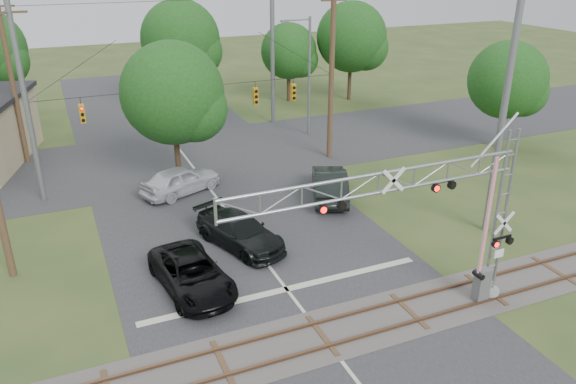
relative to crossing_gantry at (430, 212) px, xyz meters
name	(u,v)px	position (x,y,z in m)	size (l,w,h in m)	color
ground	(347,369)	(-4.22, -1.64, -4.68)	(160.00, 160.00, 0.00)	#2C421E
road_main	(252,244)	(-4.22, 8.36, -4.67)	(14.00, 90.00, 0.02)	#272729
road_cross	(185,157)	(-4.22, 22.36, -4.67)	(90.00, 12.00, 0.02)	#272729
railroad_track	(322,335)	(-4.22, 0.36, -4.65)	(90.00, 3.20, 0.17)	#504945
crossing_gantry	(430,212)	(0.00, 0.00, 0.00)	(12.39, 0.95, 7.45)	gray
traffic_signal_span	(209,91)	(-3.31, 18.36, 0.93)	(19.34, 0.36, 11.50)	slate
pickup_black	(192,274)	(-7.97, 5.56, -3.92)	(2.52, 5.47, 1.52)	black
car_dark	(240,231)	(-4.79, 8.46, -3.89)	(2.21, 5.43, 1.57)	black
sedan_silver	(181,180)	(-5.96, 16.15, -3.83)	(2.01, 5.01, 1.71)	silver
suv_dark	(330,183)	(2.05, 12.00, -3.77)	(1.92, 5.51, 1.81)	black
streetlight	(307,71)	(5.98, 23.74, 0.43)	(2.43, 0.25, 9.13)	slate
utility_poles	(230,69)	(-1.16, 20.59, 1.68)	(25.04, 30.68, 13.75)	#432F1F
treeline	(161,58)	(-3.81, 30.22, 1.04)	(50.68, 29.36, 9.85)	#39291A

